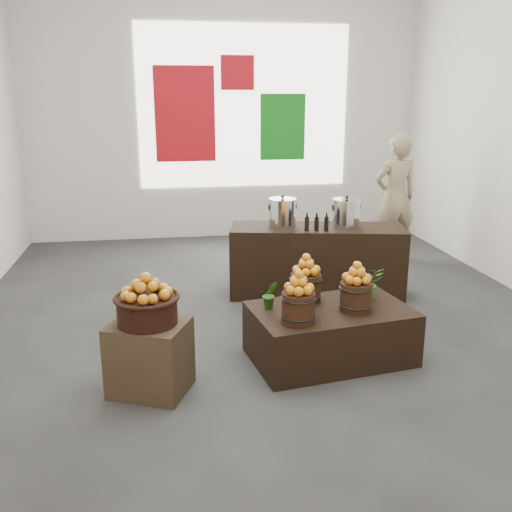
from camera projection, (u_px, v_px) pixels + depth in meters
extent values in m
plane|color=#3A3A38|center=(264.00, 316.00, 5.86)|extent=(7.00, 7.00, 0.00)
cube|color=silver|center=(224.00, 107.00, 8.63)|extent=(6.00, 0.04, 4.00)
cube|color=white|center=(244.00, 107.00, 8.66)|extent=(3.20, 0.02, 2.40)
cube|color=#B50D17|center=(185.00, 114.00, 8.54)|extent=(0.90, 0.04, 1.40)
cube|color=#127817|center=(283.00, 127.00, 8.83)|extent=(0.70, 0.04, 1.00)
cube|color=#B50D17|center=(237.00, 73.00, 8.50)|extent=(0.50, 0.04, 0.50)
cube|color=#4C3923|center=(150.00, 357.00, 4.31)|extent=(0.69, 0.64, 0.56)
cylinder|color=black|center=(147.00, 310.00, 4.21)|extent=(0.45, 0.45, 0.20)
cube|color=black|center=(330.00, 333.00, 4.87)|extent=(1.43, 1.01, 0.46)
cylinder|color=#391E0F|center=(298.00, 307.00, 4.49)|extent=(0.26, 0.26, 0.24)
cylinder|color=#391E0F|center=(356.00, 297.00, 4.73)|extent=(0.26, 0.26, 0.24)
cylinder|color=#391E0F|center=(306.00, 287.00, 4.95)|extent=(0.26, 0.26, 0.24)
imported|color=#256415|center=(368.00, 282.00, 5.01)|extent=(0.29, 0.26, 0.29)
imported|color=#256415|center=(270.00, 294.00, 4.79)|extent=(0.14, 0.12, 0.24)
cube|color=black|center=(317.00, 261.00, 6.40)|extent=(2.00, 0.99, 0.78)
cylinder|color=silver|center=(282.00, 213.00, 6.26)|extent=(0.30, 0.30, 0.30)
cylinder|color=silver|center=(346.00, 214.00, 6.24)|extent=(0.30, 0.30, 0.30)
imported|color=#907F58|center=(395.00, 198.00, 7.67)|extent=(0.66, 0.48, 1.69)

